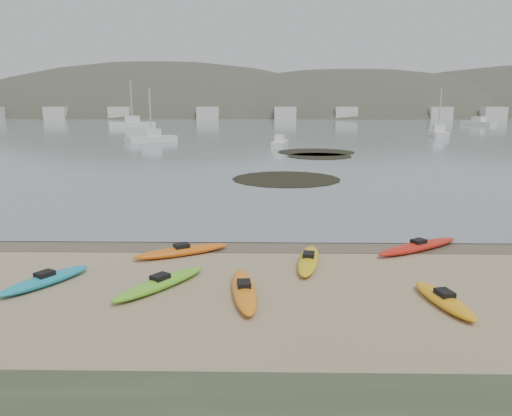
{
  "coord_description": "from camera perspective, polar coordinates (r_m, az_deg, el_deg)",
  "views": [
    {
      "loc": [
        0.36,
        -19.96,
        5.78
      ],
      "look_at": [
        0.0,
        0.0,
        1.5
      ],
      "focal_mm": 35.0,
      "sensor_mm": 36.0,
      "label": 1
    }
  ],
  "objects": [
    {
      "name": "ground",
      "position": [
        20.78,
        0.0,
        -4.05
      ],
      "size": [
        600.0,
        600.0,
        0.0
      ],
      "primitive_type": "plane",
      "color": "tan",
      "rests_on": "ground"
    },
    {
      "name": "wet_sand",
      "position": [
        20.49,
        -0.02,
        -4.27
      ],
      "size": [
        60.0,
        60.0,
        0.0
      ],
      "primitive_type": "plane",
      "color": "brown",
      "rests_on": "ground"
    },
    {
      "name": "water",
      "position": [
        320.01,
        0.98,
        11.06
      ],
      "size": [
        1200.0,
        1200.0,
        0.0
      ],
      "primitive_type": "plane",
      "color": "slate",
      "rests_on": "ground"
    },
    {
      "name": "kayaks",
      "position": [
        17.47,
        4.87,
        -6.67
      ],
      "size": [
        20.67,
        8.55,
        0.34
      ],
      "color": "#F3A414",
      "rests_on": "ground"
    },
    {
      "name": "kelp_mats",
      "position": [
        49.95,
        6.07,
        5.42
      ],
      "size": [
        12.77,
        28.82,
        0.04
      ],
      "color": "black",
      "rests_on": "water"
    },
    {
      "name": "moored_boats",
      "position": [
        99.96,
        3.07,
        9.11
      ],
      "size": [
        88.87,
        64.25,
        1.38
      ],
      "color": "silver",
      "rests_on": "ground"
    },
    {
      "name": "far_hills",
      "position": [
        218.54,
        11.38,
        6.16
      ],
      "size": [
        550.0,
        135.0,
        80.0
      ],
      "color": "#384235",
      "rests_on": "ground"
    },
    {
      "name": "far_town",
      "position": [
        165.1,
        3.04,
        10.77
      ],
      "size": [
        199.0,
        5.0,
        4.0
      ],
      "color": "beige",
      "rests_on": "ground"
    }
  ]
}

